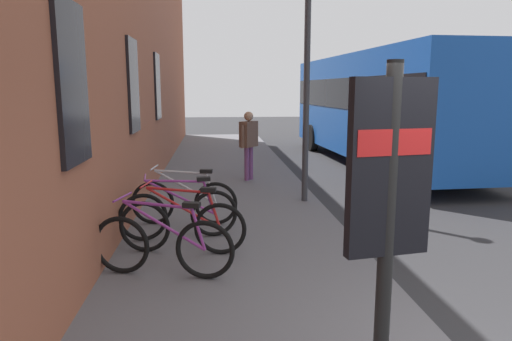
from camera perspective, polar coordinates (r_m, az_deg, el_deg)
name	(u,v)px	position (r m, az deg, el deg)	size (l,w,h in m)	color
ground	(370,207)	(9.59, 13.87, -4.42)	(60.00, 60.00, 0.00)	#2D2D30
sidewalk_pavement	(230,186)	(11.01, -3.27, -1.94)	(24.00, 3.50, 0.12)	slate
station_facade	(141,19)	(11.99, -13.97, 17.66)	(22.00, 0.65, 7.99)	#9E563D
bicycle_by_door	(163,245)	(5.69, -11.41, -9.01)	(0.60, 1.73, 0.97)	black
bicycle_nearest_sign	(183,226)	(6.41, -9.04, -6.74)	(0.51, 1.75, 0.97)	black
bicycle_end_of_row	(180,213)	(7.03, -9.40, -5.24)	(0.48, 1.76, 0.97)	black
bicycle_far_end	(185,201)	(7.74, -8.79, -3.80)	(0.48, 1.76, 0.97)	black
transit_info_sign	(389,193)	(2.97, 16.06, -2.64)	(0.18, 0.56, 2.40)	black
city_bus	(379,103)	(14.89, 14.99, 8.08)	(10.62, 3.07, 3.35)	#1951B2
pedestrian_near_bus	(249,139)	(11.30, -0.91, 3.97)	(0.53, 0.49, 1.68)	#723F72
street_lamp	(307,55)	(9.15, 6.33, 13.99)	(0.28, 0.28, 4.79)	#333338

